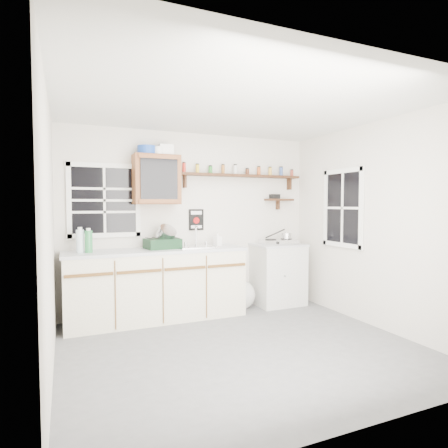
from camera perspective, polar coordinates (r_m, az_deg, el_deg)
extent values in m
cube|color=#565659|center=(4.14, 2.67, -18.39)|extent=(3.60, 3.20, 0.02)
cube|color=silver|center=(3.98, 2.77, 17.72)|extent=(3.60, 3.20, 0.02)
cube|color=beige|center=(3.47, -25.23, -1.38)|extent=(0.02, 3.20, 2.50)
cube|color=beige|center=(4.93, 22.02, -0.11)|extent=(0.02, 3.20, 2.50)
cube|color=beige|center=(5.35, -4.84, 0.33)|extent=(3.60, 0.02, 2.50)
cube|color=beige|center=(2.52, 18.97, -2.82)|extent=(3.60, 0.02, 2.50)
cube|color=beige|center=(5.00, -10.11, -9.26)|extent=(2.27, 0.60, 0.88)
cube|color=#AEB0B6|center=(4.93, -10.16, -4.02)|extent=(2.31, 0.62, 0.04)
cube|color=brown|center=(4.53, -19.86, -7.33)|extent=(0.53, 0.02, 0.03)
cube|color=brown|center=(4.60, -12.73, -7.08)|extent=(0.53, 0.02, 0.03)
cube|color=brown|center=(4.73, -5.90, -6.73)|extent=(0.53, 0.02, 0.03)
cube|color=brown|center=(4.92, 0.45, -6.33)|extent=(0.53, 0.02, 0.03)
cube|color=#B8B8B1|center=(5.71, 8.23, -7.70)|extent=(0.70, 0.55, 0.88)
cube|color=#AEB0B6|center=(5.65, 8.26, -3.16)|extent=(0.73, 0.57, 0.03)
cube|color=silver|center=(5.07, -4.25, -3.50)|extent=(0.52, 0.44, 0.03)
cylinder|color=silver|center=(5.22, -4.31, -1.82)|extent=(0.02, 0.02, 0.28)
cylinder|color=silver|center=(5.16, -4.10, -0.43)|extent=(0.02, 0.14, 0.02)
cube|color=#5D2C17|center=(5.05, -10.26, 6.66)|extent=(0.60, 0.30, 0.65)
cube|color=black|center=(4.90, -9.83, 6.78)|extent=(0.48, 0.02, 0.52)
cylinder|color=#1840A1|center=(5.07, -11.70, 10.96)|extent=(0.24, 0.24, 0.11)
cube|color=white|center=(5.12, -8.86, 11.06)|extent=(0.18, 0.15, 0.14)
cylinder|color=white|center=(5.05, -9.96, 10.95)|extent=(0.12, 0.12, 0.10)
cube|color=black|center=(5.54, 2.66, 7.36)|extent=(1.91, 0.18, 0.04)
cube|color=black|center=(5.26, -6.01, 6.49)|extent=(0.03, 0.10, 0.18)
cube|color=black|center=(5.99, 9.91, 6.04)|extent=(0.03, 0.10, 0.18)
cylinder|color=red|center=(5.23, -6.10, 8.51)|extent=(0.05, 0.05, 0.13)
cylinder|color=black|center=(5.24, -6.10, 9.29)|extent=(0.04, 0.04, 0.02)
cylinder|color=gold|center=(5.29, -4.06, 8.38)|extent=(0.05, 0.05, 0.11)
cylinder|color=black|center=(5.30, -4.07, 9.08)|extent=(0.05, 0.05, 0.02)
cylinder|color=#267226|center=(5.35, -2.08, 8.23)|extent=(0.06, 0.06, 0.10)
cylinder|color=black|center=(5.36, -2.08, 8.83)|extent=(0.05, 0.05, 0.02)
cylinder|color=#99591E|center=(5.43, -0.14, 8.30)|extent=(0.05, 0.05, 0.12)
cylinder|color=black|center=(5.44, -0.14, 9.04)|extent=(0.04, 0.04, 0.02)
cylinder|color=silver|center=(5.51, 1.74, 8.25)|extent=(0.06, 0.06, 0.13)
cylinder|color=black|center=(5.51, 1.74, 9.00)|extent=(0.05, 0.05, 0.02)
cylinder|color=#4C2614|center=(5.59, 3.56, 7.93)|extent=(0.06, 0.06, 0.08)
cylinder|color=black|center=(5.59, 3.57, 8.42)|extent=(0.05, 0.05, 0.02)
cylinder|color=#B24C19|center=(5.68, 5.33, 8.02)|extent=(0.05, 0.05, 0.12)
cylinder|color=black|center=(5.69, 5.34, 8.69)|extent=(0.05, 0.05, 0.02)
cylinder|color=gold|center=(5.78, 7.04, 7.93)|extent=(0.05, 0.05, 0.12)
cylinder|color=black|center=(5.78, 7.05, 8.58)|extent=(0.05, 0.05, 0.02)
cylinder|color=#334C8C|center=(5.88, 8.70, 7.88)|extent=(0.05, 0.05, 0.13)
cylinder|color=black|center=(5.88, 8.70, 8.58)|extent=(0.05, 0.05, 0.02)
cylinder|color=maroon|center=(5.98, 10.29, 7.61)|extent=(0.05, 0.05, 0.09)
cylinder|color=black|center=(5.98, 10.30, 8.12)|extent=(0.04, 0.04, 0.02)
cube|color=black|center=(5.85, 8.40, 3.67)|extent=(0.45, 0.15, 0.03)
cube|color=black|center=(5.88, 8.19, 2.89)|extent=(0.03, 0.08, 0.14)
cube|color=black|center=(5.81, 7.73, 4.17)|extent=(0.14, 0.10, 0.07)
cube|color=black|center=(5.35, -4.25, 0.65)|extent=(0.22, 0.01, 0.30)
cube|color=white|center=(5.33, -4.23, 1.72)|extent=(0.16, 0.00, 0.05)
cylinder|color=#A50C0C|center=(5.34, -4.23, 0.54)|extent=(0.09, 0.01, 0.09)
cube|color=white|center=(5.34, -4.22, -0.42)|extent=(0.16, 0.00, 0.04)
cube|color=black|center=(5.07, -17.76, 3.44)|extent=(0.85, 0.02, 0.90)
cube|color=white|center=(5.07, -17.76, 3.44)|extent=(0.93, 0.03, 0.98)
cube|color=black|center=(5.30, 17.65, 2.34)|extent=(0.02, 0.70, 1.00)
cube|color=white|center=(5.30, 17.65, 2.34)|extent=(0.03, 0.78, 1.08)
cylinder|color=silver|center=(4.81, -21.08, -2.45)|extent=(0.09, 0.09, 0.28)
cylinder|color=white|center=(4.80, -21.11, -0.63)|extent=(0.05, 0.05, 0.03)
cylinder|color=#297D41|center=(4.77, -19.93, -2.54)|extent=(0.09, 0.09, 0.26)
cylinder|color=white|center=(4.76, -19.96, -0.77)|extent=(0.05, 0.05, 0.03)
cube|color=black|center=(4.98, -9.36, -2.96)|extent=(0.47, 0.38, 0.13)
cylinder|color=silver|center=(4.98, -8.77, -1.45)|extent=(0.34, 0.35, 0.26)
imported|color=silver|center=(5.23, -0.98, -2.27)|extent=(0.11, 0.11, 0.19)
cube|color=maroon|center=(5.02, -1.62, -3.51)|extent=(0.15, 0.14, 0.02)
cube|color=silver|center=(5.62, 8.31, -2.69)|extent=(0.57, 0.35, 0.07)
cylinder|color=black|center=(5.55, 7.13, -2.36)|extent=(0.16, 0.16, 0.01)
cylinder|color=black|center=(5.69, 9.46, -2.25)|extent=(0.16, 0.16, 0.01)
cylinder|color=silver|center=(5.69, 9.47, -1.83)|extent=(0.15, 0.15, 0.09)
cylinder|color=black|center=(5.67, 7.80, -1.45)|extent=(0.26, 0.17, 0.15)
ellipsoid|color=silver|center=(5.49, 2.73, -10.75)|extent=(0.41, 0.37, 0.43)
cone|color=silver|center=(5.45, 2.93, -8.74)|extent=(0.12, 0.12, 0.12)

